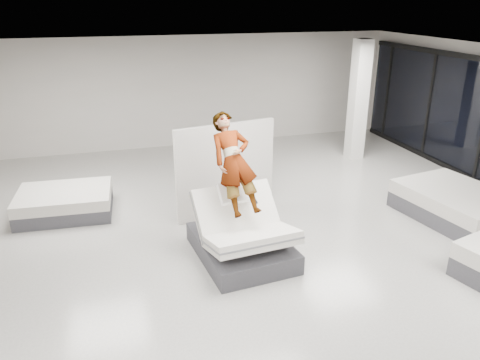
{
  "coord_description": "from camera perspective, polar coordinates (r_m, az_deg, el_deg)",
  "views": [
    {
      "loc": [
        -2.56,
        -6.56,
        4.2
      ],
      "look_at": [
        -0.27,
        1.25,
        1.0
      ],
      "focal_mm": 35.0,
      "sensor_mm": 36.0,
      "label": 1
    }
  ],
  "objects": [
    {
      "name": "flat_bed_left_far",
      "position": [
        10.27,
        -20.55,
        -2.59
      ],
      "size": [
        1.92,
        1.49,
        0.51
      ],
      "color": "#3C3C41",
      "rests_on": "floor"
    },
    {
      "name": "hero_bed",
      "position": [
        8.02,
        0.25,
        -6.99
      ],
      "size": [
        1.61,
        2.02,
        1.24
      ],
      "color": "#3C3C41",
      "rests_on": "floor"
    },
    {
      "name": "remote",
      "position": [
        7.79,
        1.81,
        -2.51
      ],
      "size": [
        0.06,
        0.15,
        0.08
      ],
      "primitive_type": "cube",
      "rotation": [
        0.35,
        0.0,
        0.1
      ],
      "color": "black",
      "rests_on": "person"
    },
    {
      "name": "flat_bed_right_far",
      "position": [
        10.39,
        24.91,
        -2.69
      ],
      "size": [
        1.97,
        2.41,
        0.6
      ],
      "color": "#3C3C41",
      "rests_on": "floor"
    },
    {
      "name": "divider_panel",
      "position": [
        9.34,
        -1.75,
        1.16
      ],
      "size": [
        2.09,
        0.47,
        1.92
      ],
      "primitive_type": "cube",
      "rotation": [
        0.0,
        0.0,
        0.18
      ],
      "color": "beige",
      "rests_on": "floor"
    },
    {
      "name": "room",
      "position": [
        7.51,
        4.67,
        1.14
      ],
      "size": [
        14.0,
        14.04,
        3.2
      ],
      "color": "#B4B2AA",
      "rests_on": "ground"
    },
    {
      "name": "column",
      "position": [
        13.12,
        14.22,
        9.39
      ],
      "size": [
        0.4,
        0.4,
        3.2
      ],
      "primitive_type": "cube",
      "color": "white",
      "rests_on": "floor"
    },
    {
      "name": "person",
      "position": [
        7.92,
        -0.65,
        -0.25
      ],
      "size": [
        0.84,
        1.8,
        1.4
      ],
      "primitive_type": "imported",
      "rotation": [
        0.96,
        0.0,
        0.1
      ],
      "color": "slate",
      "rests_on": "hero_bed"
    }
  ]
}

